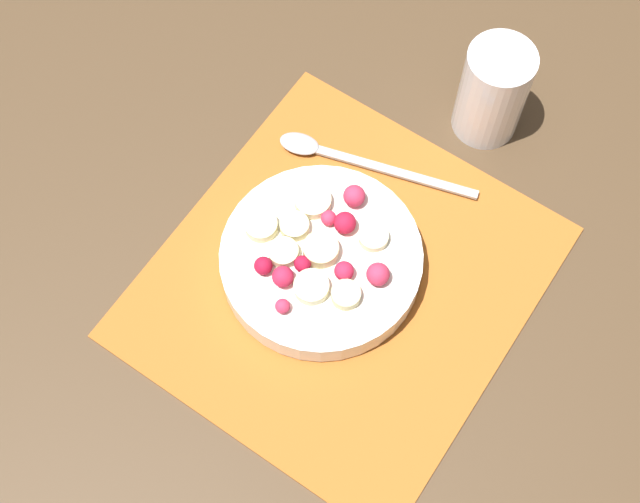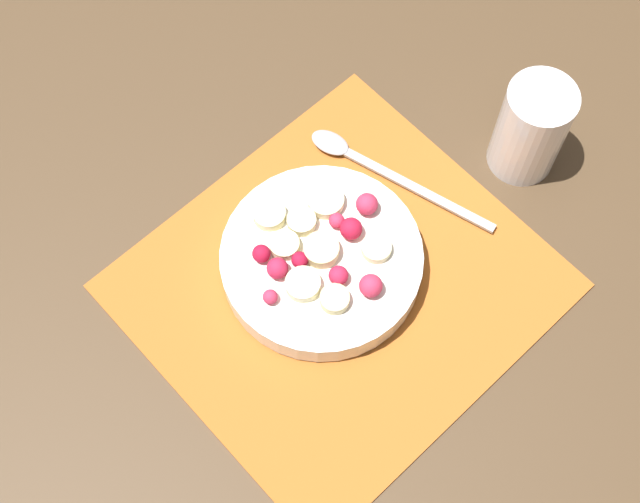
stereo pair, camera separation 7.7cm
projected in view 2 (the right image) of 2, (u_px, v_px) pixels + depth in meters
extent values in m
plane|color=#4C3823|center=(339.00, 286.00, 0.86)|extent=(3.00, 3.00, 0.00)
cube|color=#B26023|center=(339.00, 285.00, 0.86)|extent=(0.36, 0.34, 0.01)
cylinder|color=white|center=(320.00, 262.00, 0.85)|extent=(0.19, 0.19, 0.03)
torus|color=white|center=(320.00, 257.00, 0.84)|extent=(0.19, 0.19, 0.01)
cylinder|color=white|center=(320.00, 255.00, 0.84)|extent=(0.17, 0.17, 0.00)
cylinder|color=beige|center=(321.00, 250.00, 0.83)|extent=(0.04, 0.04, 0.01)
cylinder|color=beige|center=(376.00, 248.00, 0.83)|extent=(0.04, 0.04, 0.01)
cylinder|color=beige|center=(269.00, 214.00, 0.85)|extent=(0.03, 0.03, 0.01)
cylinder|color=beige|center=(326.00, 201.00, 0.85)|extent=(0.04, 0.04, 0.01)
cylinder|color=beige|center=(335.00, 299.00, 0.81)|extent=(0.04, 0.04, 0.01)
cylinder|color=#F4EAB7|center=(303.00, 284.00, 0.82)|extent=(0.04, 0.04, 0.01)
cylinder|color=beige|center=(284.00, 245.00, 0.83)|extent=(0.03, 0.03, 0.01)
cylinder|color=beige|center=(302.00, 222.00, 0.84)|extent=(0.03, 0.03, 0.01)
sphere|color=#D12347|center=(338.00, 275.00, 0.82)|extent=(0.02, 0.02, 0.02)
sphere|color=#D12347|center=(277.00, 268.00, 0.82)|extent=(0.02, 0.02, 0.02)
sphere|color=#B21433|center=(261.00, 254.00, 0.83)|extent=(0.02, 0.02, 0.02)
sphere|color=red|center=(351.00, 229.00, 0.83)|extent=(0.02, 0.02, 0.02)
sphere|color=#DB3356|center=(337.00, 221.00, 0.84)|extent=(0.02, 0.02, 0.02)
sphere|color=#DB3356|center=(270.00, 297.00, 0.81)|extent=(0.01, 0.01, 0.01)
sphere|color=#DB3356|center=(367.00, 204.00, 0.84)|extent=(0.02, 0.02, 0.02)
sphere|color=#B21433|center=(300.00, 260.00, 0.82)|extent=(0.02, 0.02, 0.02)
sphere|color=#DB3356|center=(371.00, 286.00, 0.81)|extent=(0.02, 0.02, 0.02)
cube|color=#B2B2B7|center=(419.00, 190.00, 0.90)|extent=(0.06, 0.17, 0.00)
ellipsoid|color=#B2B2B7|center=(330.00, 143.00, 0.92)|extent=(0.04, 0.05, 0.01)
cylinder|color=white|center=(531.00, 129.00, 0.87)|extent=(0.07, 0.07, 0.11)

